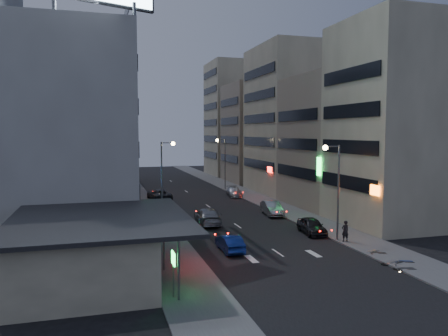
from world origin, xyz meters
name	(u,v)px	position (x,y,z in m)	size (l,w,h in m)	color
ground	(301,268)	(0.00, 0.00, 0.00)	(180.00, 180.00, 0.00)	black
sidewalk_left	(140,203)	(-8.00, 30.00, 0.06)	(4.00, 120.00, 0.12)	#4C4C4F
sidewalk_right	(257,198)	(8.00, 30.00, 0.06)	(4.00, 120.00, 0.12)	#4C4C4F
food_court	(86,247)	(-13.90, 2.00, 1.98)	(11.00, 13.00, 3.88)	#C3B899
white_building	(56,134)	(-17.00, 20.00, 9.00)	(14.00, 24.00, 18.00)	#ADACA8
shophouse_near	(394,124)	(15.00, 10.50, 10.00)	(10.00, 11.00, 20.00)	#C3B899
shophouse_mid	(337,142)	(15.50, 22.00, 8.00)	(11.00, 12.00, 16.00)	gray
shophouse_far	(289,120)	(15.00, 35.00, 11.00)	(10.00, 14.00, 22.00)	#C3B899
far_left_a	(81,127)	(-15.50, 45.00, 10.00)	(11.00, 10.00, 20.00)	#ADACA8
far_left_b	(81,141)	(-16.00, 58.00, 7.50)	(12.00, 10.00, 15.00)	gray
far_right_a	(258,133)	(15.50, 50.00, 9.00)	(11.00, 12.00, 18.00)	gray
far_right_b	(237,119)	(16.00, 64.00, 12.00)	(12.00, 12.00, 24.00)	#C3B899
street_lamp_right_near	(334,178)	(5.90, 6.00, 5.36)	(1.60, 0.44, 8.02)	#595B60
street_lamp_left	(165,167)	(-5.90, 22.00, 5.36)	(1.60, 0.44, 8.02)	#595B60
street_lamp_right_far	(223,156)	(5.90, 40.00, 5.36)	(1.60, 0.44, 8.02)	#595B60
parked_car_right_near	(312,226)	(5.41, 8.91, 0.73)	(1.73, 4.31, 1.47)	black
parked_car_right_mid	(272,208)	(5.35, 18.20, 0.77)	(1.62, 4.66, 1.53)	#9B9FA3
parked_car_left	(159,195)	(-5.23, 32.22, 0.76)	(2.54, 5.50, 1.53)	#27282D
parked_car_right_far	(234,192)	(5.60, 32.90, 0.66)	(1.86, 4.56, 1.32)	#AAADB2
road_car_blue	(230,243)	(-3.42, 5.41, 0.66)	(1.40, 4.00, 1.32)	navy
road_car_silver	(208,216)	(-2.66, 15.53, 0.81)	(2.26, 5.55, 1.61)	gray
person	(345,231)	(6.57, 5.23, 1.00)	(0.64, 0.42, 1.76)	black
scooter_black_a	(413,260)	(7.16, -2.24, 0.63)	(1.67, 0.56, 1.02)	black
scooter_silver_a	(397,252)	(7.23, -0.52, 0.72)	(1.98, 0.66, 1.21)	#A8A9AF
scooter_blue	(413,253)	(8.16, -0.97, 0.66)	(1.78, 0.59, 1.09)	navy
scooter_black_b	(385,246)	(7.69, 1.43, 0.63)	(1.67, 0.56, 1.02)	black
scooter_silver_b	(376,243)	(7.45, 2.30, 0.62)	(1.63, 0.54, 1.00)	#A3A4AA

